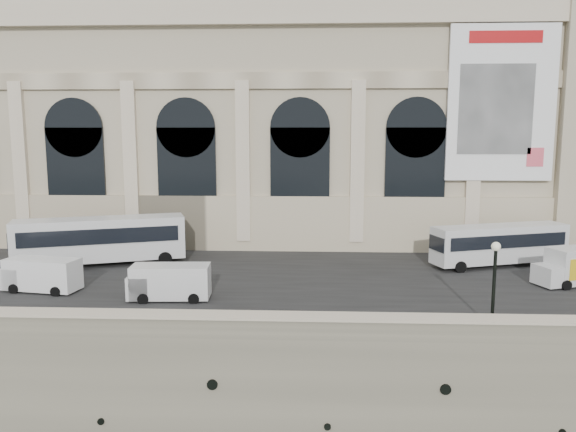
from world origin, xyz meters
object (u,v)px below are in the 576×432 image
object	(u,v)px
bus_left	(101,239)
van_c	(39,275)
bus_right	(499,243)
lamp_right	(494,286)
van_b	(166,282)

from	to	relation	value
bus_left	van_c	world-z (taller)	bus_left
bus_left	bus_right	world-z (taller)	bus_left
bus_left	bus_right	xyz separation A→B (m)	(31.74, 1.18, -0.30)
bus_left	lamp_right	world-z (taller)	lamp_right
bus_left	van_b	bearing A→B (deg)	-49.80
bus_left	lamp_right	bearing A→B (deg)	-26.81
van_b	van_c	world-z (taller)	van_b
bus_left	bus_right	size ratio (longest dim) A/B	1.16
van_b	bus_left	bearing A→B (deg)	130.20
van_c	bus_right	bearing A→B (deg)	14.59
bus_left	van_c	xyz separation A→B (m)	(-1.43, -7.45, -1.01)
bus_left	van_c	distance (m)	7.65
bus_left	van_b	xyz separation A→B (m)	(7.61, -9.01, -1.00)
van_b	lamp_right	distance (m)	19.62
van_c	lamp_right	distance (m)	28.77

